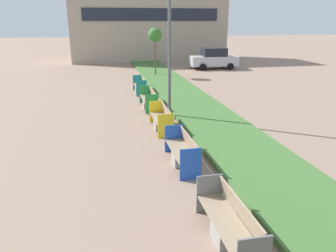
% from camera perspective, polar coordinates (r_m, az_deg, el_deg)
% --- Properties ---
extents(planter_grass_strip, '(2.80, 120.00, 0.18)m').
position_cam_1_polar(planter_grass_strip, '(11.43, 12.95, -3.99)').
color(planter_grass_strip, '#426B33').
rests_on(planter_grass_strip, ground).
extents(building_backdrop, '(16.21, 5.71, 8.61)m').
position_cam_1_polar(building_backdrop, '(37.21, -3.54, 18.10)').
color(building_backdrop, tan).
rests_on(building_backdrop, ground).
extents(bench_grey_frame, '(0.65, 2.31, 0.94)m').
position_cam_1_polar(bench_grey_frame, '(6.94, 10.63, -16.71)').
color(bench_grey_frame, gray).
rests_on(bench_grey_frame, ground).
extents(bench_blue_frame, '(0.65, 2.17, 0.94)m').
position_cam_1_polar(bench_blue_frame, '(10.13, 2.55, -4.73)').
color(bench_blue_frame, gray).
rests_on(bench_blue_frame, ground).
extents(bench_yellow_frame, '(0.65, 2.11, 0.94)m').
position_cam_1_polar(bench_yellow_frame, '(13.32, -1.10, 0.96)').
color(bench_yellow_frame, gray).
rests_on(bench_yellow_frame, ground).
extents(bench_green_frame, '(0.65, 2.30, 0.94)m').
position_cam_1_polar(bench_green_frame, '(16.64, -3.32, 4.45)').
color(bench_green_frame, gray).
rests_on(bench_green_frame, ground).
extents(bench_teal_frame, '(0.65, 1.97, 0.94)m').
position_cam_1_polar(bench_teal_frame, '(20.14, -4.87, 6.79)').
color(bench_teal_frame, gray).
rests_on(bench_teal_frame, ground).
extents(street_lamp_post, '(0.24, 0.44, 7.10)m').
position_cam_1_polar(street_lamp_post, '(14.22, 0.26, 16.64)').
color(street_lamp_post, '#56595B').
rests_on(street_lamp_post, ground).
extents(sapling_tree_far, '(1.06, 1.06, 3.70)m').
position_cam_1_polar(sapling_tree_far, '(25.72, -2.28, 15.51)').
color(sapling_tree_far, brown).
rests_on(sapling_tree_far, ground).
extents(parked_car_distant, '(4.29, 2.00, 1.86)m').
position_cam_1_polar(parked_car_distant, '(30.36, 7.96, 11.55)').
color(parked_car_distant, '#B7BABF').
rests_on(parked_car_distant, ground).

